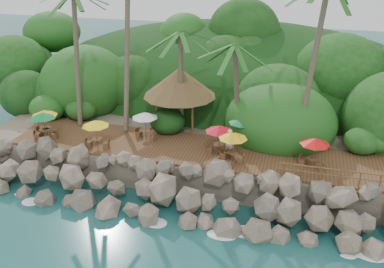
# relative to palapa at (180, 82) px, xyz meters

# --- Properties ---
(ground) EXTENTS (140.00, 140.00, 0.00)m
(ground) POSITION_rel_palapa_xyz_m (2.03, -9.85, -5.79)
(ground) COLOR #19514F
(ground) RESTS_ON ground
(land_base) EXTENTS (32.00, 25.20, 2.10)m
(land_base) POSITION_rel_palapa_xyz_m (2.03, 6.15, -4.74)
(land_base) COLOR gray
(land_base) RESTS_ON ground
(jungle_hill) EXTENTS (44.80, 28.00, 15.40)m
(jungle_hill) POSITION_rel_palapa_xyz_m (2.03, 13.65, -5.79)
(jungle_hill) COLOR #143811
(jungle_hill) RESTS_ON ground
(seawall) EXTENTS (29.00, 4.00, 2.30)m
(seawall) POSITION_rel_palapa_xyz_m (2.03, -7.85, -4.64)
(seawall) COLOR gray
(seawall) RESTS_ON ground
(terrace) EXTENTS (26.00, 5.00, 0.20)m
(terrace) POSITION_rel_palapa_xyz_m (2.03, -3.85, -3.59)
(terrace) COLOR brown
(terrace) RESTS_ON land_base
(jungle_foliage) EXTENTS (44.00, 16.00, 12.00)m
(jungle_foliage) POSITION_rel_palapa_xyz_m (2.03, 5.15, -5.79)
(jungle_foliage) COLOR #143811
(jungle_foliage) RESTS_ON ground
(foam_line) EXTENTS (25.20, 0.80, 0.06)m
(foam_line) POSITION_rel_palapa_xyz_m (2.03, -9.55, -5.76)
(foam_line) COLOR white
(foam_line) RESTS_ON ground
(palms) EXTENTS (30.85, 6.83, 13.25)m
(palms) POSITION_rel_palapa_xyz_m (3.43, -1.31, 5.78)
(palms) COLOR brown
(palms) RESTS_ON ground
(palapa) EXTENTS (5.61, 5.61, 4.60)m
(palapa) POSITION_rel_palapa_xyz_m (0.00, 0.00, 0.00)
(palapa) COLOR brown
(palapa) RESTS_ON ground
(dining_clusters) EXTENTS (20.91, 5.08, 2.04)m
(dining_clusters) POSITION_rel_palapa_xyz_m (1.49, -3.89, -1.80)
(dining_clusters) COLOR brown
(dining_clusters) RESTS_ON terrace
(railing) EXTENTS (6.10, 0.10, 1.00)m
(railing) POSITION_rel_palapa_xyz_m (11.16, -6.20, -2.89)
(railing) COLOR brown
(railing) RESTS_ON terrace
(waiter) EXTENTS (0.80, 0.66, 1.88)m
(waiter) POSITION_rel_palapa_xyz_m (4.71, -4.11, -2.55)
(waiter) COLOR white
(waiter) RESTS_ON terrace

